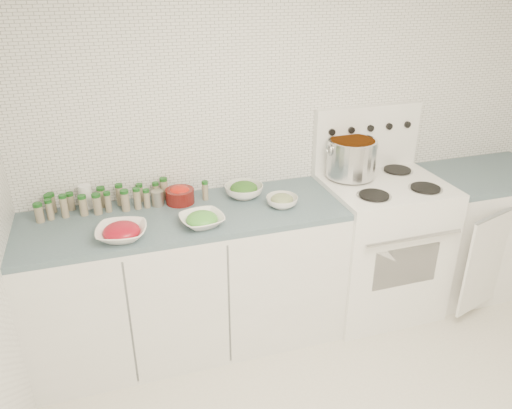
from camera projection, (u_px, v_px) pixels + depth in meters
The scene contains 13 objects.
room_walls at pixel (461, 161), 1.78m from camera, with size 3.54×3.04×2.52m.
counter_left at pixel (189, 280), 3.05m from camera, with size 1.85×0.62×0.90m.
stove at pixel (378, 241), 3.39m from camera, with size 0.76×0.70×1.36m.
counter_right at pixel (477, 230), 3.63m from camera, with size 0.89×0.75×0.90m.
stock_pot at pixel (351, 156), 3.21m from camera, with size 0.34×0.32×0.24m.
bowl_tomato at pixel (122, 232), 2.59m from camera, with size 0.31×0.31×0.09m.
bowl_snowpea at pixel (202, 220), 2.72m from camera, with size 0.27×0.27×0.08m.
bowl_broccoli at pixel (244, 190), 3.06m from camera, with size 0.27×0.27×0.10m.
bowl_zucchini at pixel (282, 201), 2.94m from camera, with size 0.21×0.21×0.08m.
bowl_pepper at pixel (180, 195), 2.98m from camera, with size 0.17×0.17×0.11m.
salt_canister at pixel (86, 197), 2.90m from camera, with size 0.07×0.07×0.14m, color white.
tin_can at pixel (158, 198), 2.94m from camera, with size 0.07×0.07×0.09m, color gray.
spice_cluster at pixel (104, 200), 2.89m from camera, with size 0.98×0.16×0.14m.
Camera 1 is at (-1.21, -1.37, 2.18)m, focal length 35.00 mm.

